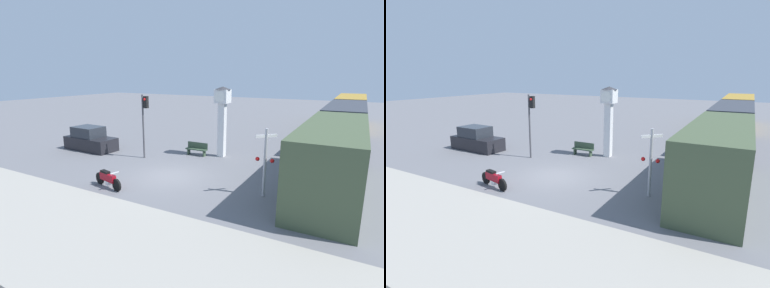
{
  "view_description": "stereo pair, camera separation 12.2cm",
  "coord_description": "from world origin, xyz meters",
  "views": [
    {
      "loc": [
        9.11,
        -13.55,
        5.72
      ],
      "look_at": [
        0.72,
        1.33,
        1.74
      ],
      "focal_mm": 28.0,
      "sensor_mm": 36.0,
      "label": 1
    },
    {
      "loc": [
        9.22,
        -13.49,
        5.72
      ],
      "look_at": [
        0.72,
        1.33,
        1.74
      ],
      "focal_mm": 28.0,
      "sensor_mm": 36.0,
      "label": 2
    }
  ],
  "objects": [
    {
      "name": "ground_plane",
      "position": [
        0.0,
        0.0,
        0.0
      ],
      "size": [
        120.0,
        120.0,
        0.0
      ],
      "primitive_type": "plane",
      "color": "slate"
    },
    {
      "name": "sidewalk_strip",
      "position": [
        0.0,
        -6.95,
        0.05
      ],
      "size": [
        36.0,
        6.0,
        0.1
      ],
      "color": "#9E998E",
      "rests_on": "ground_plane"
    },
    {
      "name": "motorcycle",
      "position": [
        -1.86,
        -2.95,
        0.46
      ],
      "size": [
        2.15,
        0.67,
        0.96
      ],
      "rotation": [
        0.0,
        0.0,
        -0.22
      ],
      "color": "black",
      "rests_on": "ground_plane"
    },
    {
      "name": "clock_tower",
      "position": [
        0.78,
        5.51,
        3.24
      ],
      "size": [
        1.1,
        1.1,
        4.92
      ],
      "color": "white",
      "rests_on": "ground_plane"
    },
    {
      "name": "freight_train",
      "position": [
        8.15,
        13.15,
        1.7
      ],
      "size": [
        2.8,
        31.99,
        3.4
      ],
      "color": "#425138",
      "rests_on": "ground_plane"
    },
    {
      "name": "traffic_light",
      "position": [
        -3.63,
        2.47,
        3.02
      ],
      "size": [
        0.5,
        0.35,
        4.41
      ],
      "color": "#47474C",
      "rests_on": "ground_plane"
    },
    {
      "name": "railroad_crossing_signal",
      "position": [
        5.46,
        -0.08,
        1.81
      ],
      "size": [
        0.9,
        0.82,
        3.29
      ],
      "color": "#B7B7BC",
      "rests_on": "ground_plane"
    },
    {
      "name": "bench",
      "position": [
        -0.9,
        4.92,
        0.49
      ],
      "size": [
        1.6,
        0.44,
        0.92
      ],
      "color": "#384C38",
      "rests_on": "ground_plane"
    },
    {
      "name": "parked_car",
      "position": [
        -8.91,
        2.31,
        0.75
      ],
      "size": [
        4.26,
        1.95,
        1.8
      ],
      "rotation": [
        0.0,
        0.0,
        -0.04
      ],
      "color": "black",
      "rests_on": "ground_plane"
    }
  ]
}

